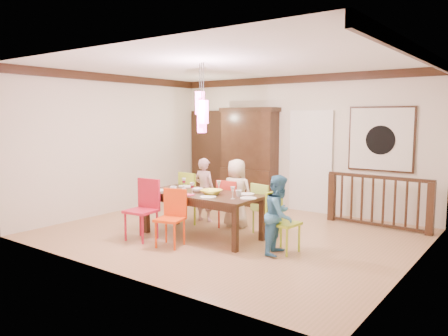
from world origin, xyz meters
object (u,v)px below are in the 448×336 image
Objects in this scene: dining_table at (202,198)px; balustrade at (378,200)px; chair_end_right at (284,218)px; china_hutch at (249,156)px; person_far_left at (204,190)px; person_end_right at (279,215)px; chair_far_left at (195,193)px; person_far_mid at (237,193)px.

dining_table is 3.26m from balustrade.
chair_end_right is 3.63m from china_hutch.
person_far_left reaches higher than person_end_right.
chair_end_right is 0.77× the size of person_end_right.
person_far_mid reaches higher than chair_far_left.
chair_far_left reaches higher than chair_end_right.
person_end_right is at bearing -103.42° from balustrade.
balustrade is at bearing -25.35° from person_end_right.
chair_end_right reaches higher than dining_table.
china_hutch is at bearing 47.17° from chair_end_right.
chair_far_left is 0.44× the size of china_hutch.
person_end_right is (2.35, -2.80, -0.53)m from china_hutch.
person_far_mid is at bearing 46.86° from person_end_right.
china_hutch is at bearing -87.71° from person_far_left.
balustrade is 1.53× the size of person_far_mid.
balustrade is at bearing -152.85° from person_far_mid.
person_end_right is (1.41, -0.93, -0.04)m from person_far_mid.
person_end_right is (-0.02, -0.11, 0.07)m from chair_end_right.
china_hutch reaches higher than chair_end_right.
balustrade is 2.55m from person_end_right.
chair_end_right is at bearing 141.37° from person_far_mid.
balustrade is at bearing -10.18° from chair_end_right.
dining_table is at bearing 97.85° from chair_end_right.
person_far_mid is at bearing -163.47° from chair_far_left.
china_hutch is 3.70m from person_end_right.
chair_far_left reaches higher than balustrade.
dining_table is 1.66× the size of person_far_left.
balustrade is at bearing -6.50° from china_hutch.
chair_far_left is 2.11m from china_hutch.
chair_end_right is 0.73× the size of person_far_left.
china_hutch is at bearing 175.74° from balustrade.
balustrade is (0.67, 2.34, -0.02)m from chair_end_right.
balustrade is 3.24m from person_far_left.
person_far_mid reaches higher than dining_table.
person_end_right reaches higher than balustrade.
person_far_mid is (0.10, 0.87, -0.03)m from dining_table.
person_far_mid is at bearing 65.97° from chair_end_right.
chair_far_left is 0.79× the size of person_far_left.
chair_end_right is at bearing -18.74° from person_end_right.
balustrade is at bearing -155.23° from person_far_left.
dining_table is at bearing 142.85° from chair_far_left.
chair_far_left is at bearing 59.06° from person_far_left.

